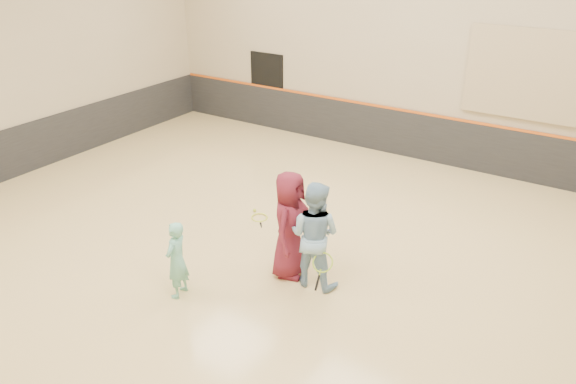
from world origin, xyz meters
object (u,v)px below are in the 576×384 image
Objects in this scene: girl at (177,260)px; spare_racket at (259,216)px; instructor at (314,235)px; young_man at (290,225)px.

girl reaches higher than spare_racket.
instructor is (1.66, 1.48, 0.26)m from girl.
spare_racket is (-2.10, 1.39, -0.88)m from instructor.
spare_racket is (-0.45, 2.87, -0.61)m from girl.
young_man reaches higher than instructor.
spare_racket is at bearing -38.33° from instructor.
girl is at bearing 36.92° from instructor.
girl is 0.70× the size of young_man.
girl is 2.24m from instructor.
young_man is at bearing 131.05° from girl.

